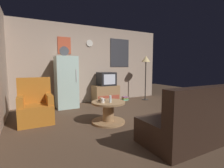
% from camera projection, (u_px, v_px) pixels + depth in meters
% --- Properties ---
extents(ground_plane, '(12.00, 12.00, 0.00)m').
position_uv_depth(ground_plane, '(133.00, 122.00, 3.62)').
color(ground_plane, '#4C3828').
extents(wall_with_art, '(5.20, 0.12, 2.54)m').
position_uv_depth(wall_with_art, '(93.00, 64.00, 5.65)').
color(wall_with_art, tan).
rests_on(wall_with_art, ground_plane).
extents(fridge, '(0.60, 0.62, 1.77)m').
position_uv_depth(fridge, '(66.00, 82.00, 4.83)').
color(fridge, silver).
rests_on(fridge, ground_plane).
extents(tv_stand, '(0.84, 0.53, 0.57)m').
position_uv_depth(tv_stand, '(106.00, 94.00, 5.58)').
color(tv_stand, '#9E754C').
rests_on(tv_stand, ground_plane).
extents(crt_tv, '(0.54, 0.51, 0.44)m').
position_uv_depth(crt_tv, '(106.00, 79.00, 5.54)').
color(crt_tv, black).
rests_on(crt_tv, tv_stand).
extents(standing_lamp, '(0.32, 0.32, 1.59)m').
position_uv_depth(standing_lamp, '(146.00, 62.00, 5.89)').
color(standing_lamp, '#332D28').
rests_on(standing_lamp, ground_plane).
extents(coffee_table, '(0.72, 0.72, 0.46)m').
position_uv_depth(coffee_table, '(108.00, 112.00, 3.54)').
color(coffee_table, '#9E754C').
rests_on(coffee_table, ground_plane).
extents(wine_glass, '(0.05, 0.05, 0.15)m').
position_uv_depth(wine_glass, '(110.00, 99.00, 3.41)').
color(wine_glass, silver).
rests_on(wine_glass, coffee_table).
extents(mug_ceramic_white, '(0.08, 0.08, 0.09)m').
position_uv_depth(mug_ceramic_white, '(103.00, 101.00, 3.39)').
color(mug_ceramic_white, silver).
rests_on(mug_ceramic_white, coffee_table).
extents(mug_ceramic_tan, '(0.08, 0.08, 0.09)m').
position_uv_depth(mug_ceramic_tan, '(101.00, 100.00, 3.51)').
color(mug_ceramic_tan, tan).
rests_on(mug_ceramic_tan, coffee_table).
extents(remote_control, '(0.15, 0.05, 0.02)m').
position_uv_depth(remote_control, '(102.00, 100.00, 3.62)').
color(remote_control, black).
rests_on(remote_control, coffee_table).
extents(armchair, '(0.68, 0.68, 0.96)m').
position_uv_depth(armchair, '(35.00, 107.00, 3.56)').
color(armchair, '#B2661E').
rests_on(armchair, ground_plane).
extents(couch, '(1.70, 0.80, 0.92)m').
position_uv_depth(couch, '(195.00, 123.00, 2.63)').
color(couch, black).
rests_on(couch, ground_plane).
extents(book_stack, '(0.21, 0.17, 0.15)m').
position_uv_depth(book_stack, '(125.00, 99.00, 5.83)').
color(book_stack, tan).
rests_on(book_stack, ground_plane).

